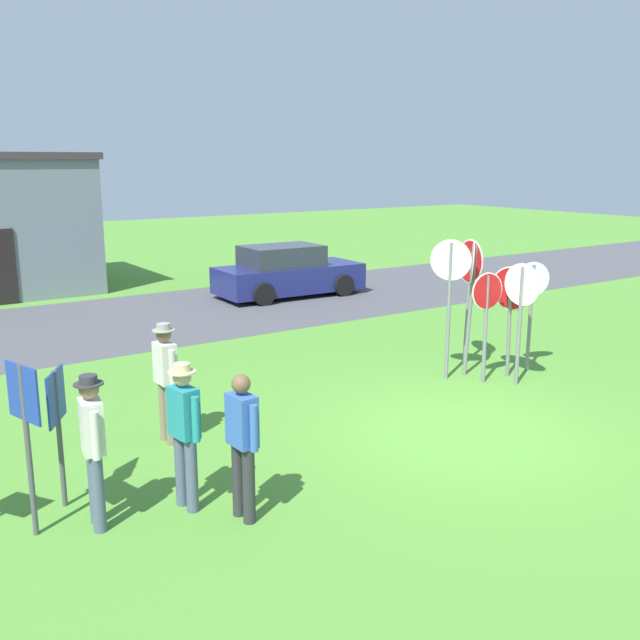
# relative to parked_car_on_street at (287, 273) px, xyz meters

# --- Properties ---
(ground_plane) EXTENTS (80.00, 80.00, 0.00)m
(ground_plane) POSITION_rel_parked_car_on_street_xyz_m (-3.57, -10.74, -0.69)
(ground_plane) COLOR #518E33
(street_asphalt) EXTENTS (60.00, 6.40, 0.01)m
(street_asphalt) POSITION_rel_parked_car_on_street_xyz_m (-3.57, -0.56, -0.68)
(street_asphalt) COLOR #4C4C51
(street_asphalt) RESTS_ON ground
(parked_car_on_street) EXTENTS (4.36, 2.13, 1.51)m
(parked_car_on_street) POSITION_rel_parked_car_on_street_xyz_m (0.00, 0.00, 0.00)
(parked_car_on_street) COLOR navy
(parked_car_on_street) RESTS_ON ground
(stop_sign_rear_right) EXTENTS (0.67, 0.11, 2.01)m
(stop_sign_rear_right) POSITION_rel_parked_car_on_street_xyz_m (-1.47, -9.15, 0.67)
(stop_sign_rear_right) COLOR slate
(stop_sign_rear_right) RESTS_ON ground
(stop_sign_leaning_right) EXTENTS (0.23, 0.84, 2.46)m
(stop_sign_leaning_right) POSITION_rel_parked_car_on_street_xyz_m (-0.85, -8.10, 1.02)
(stop_sign_leaning_right) COLOR slate
(stop_sign_leaning_right) RESTS_ON ground
(stop_sign_leaning_left) EXTENTS (0.20, 0.80, 2.07)m
(stop_sign_leaning_left) POSITION_rel_parked_car_on_street_xyz_m (-0.86, -9.16, 0.73)
(stop_sign_leaning_left) COLOR slate
(stop_sign_leaning_left) RESTS_ON ground
(stop_sign_low_front) EXTENTS (0.60, 0.30, 2.10)m
(stop_sign_low_front) POSITION_rel_parked_car_on_street_xyz_m (-0.22, -9.10, 0.72)
(stop_sign_low_front) COLOR slate
(stop_sign_low_front) RESTS_ON ground
(stop_sign_far_back) EXTENTS (0.45, 0.61, 2.57)m
(stop_sign_far_back) POSITION_rel_parked_car_on_street_xyz_m (-1.85, -8.60, 1.06)
(stop_sign_far_back) COLOR slate
(stop_sign_far_back) RESTS_ON ground
(stop_sign_nearest) EXTENTS (0.55, 0.58, 2.51)m
(stop_sign_nearest) POSITION_rel_parked_car_on_street_xyz_m (-1.38, -8.67, 1.02)
(stop_sign_nearest) COLOR slate
(stop_sign_nearest) RESTS_ON ground
(stop_sign_center_cluster) EXTENTS (0.07, 0.75, 2.19)m
(stop_sign_center_cluster) POSITION_rel_parked_car_on_street_xyz_m (-1.08, -9.58, 0.81)
(stop_sign_center_cluster) COLOR slate
(stop_sign_center_cluster) RESTS_ON ground
(person_in_dark_shirt) EXTENTS (0.24, 0.57, 1.69)m
(person_in_dark_shirt) POSITION_rel_parked_car_on_street_xyz_m (-7.45, -11.17, 0.26)
(person_in_dark_shirt) COLOR #2D2D33
(person_in_dark_shirt) RESTS_ON ground
(person_in_blue) EXTENTS (0.32, 0.57, 1.74)m
(person_in_blue) POSITION_rel_parked_car_on_street_xyz_m (-7.29, -8.59, 0.30)
(person_in_blue) COLOR #7A6B56
(person_in_blue) RESTS_ON ground
(person_with_sunhat) EXTENTS (0.31, 0.56, 1.74)m
(person_with_sunhat) POSITION_rel_parked_car_on_street_xyz_m (-8.86, -10.44, 0.30)
(person_with_sunhat) COLOR #4C5670
(person_with_sunhat) RESTS_ON ground
(person_on_left) EXTENTS (0.31, 0.56, 1.74)m
(person_on_left) POSITION_rel_parked_car_on_street_xyz_m (-7.88, -10.58, 0.30)
(person_on_left) COLOR #4C5670
(person_on_left) RESTS_ON ground
(info_panel_middle) EXTENTS (0.32, 0.53, 1.64)m
(info_panel_middle) POSITION_rel_parked_car_on_street_xyz_m (-9.04, -9.73, 0.44)
(info_panel_middle) COLOR #4C4C51
(info_panel_middle) RESTS_ON ground
(info_panel_rightmost) EXTENTS (0.19, 0.58, 1.90)m
(info_panel_rightmost) POSITION_rel_parked_car_on_street_xyz_m (-9.48, -10.22, 0.63)
(info_panel_rightmost) COLOR #4C4C51
(info_panel_rightmost) RESTS_ON ground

